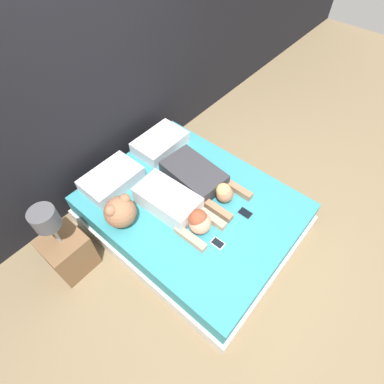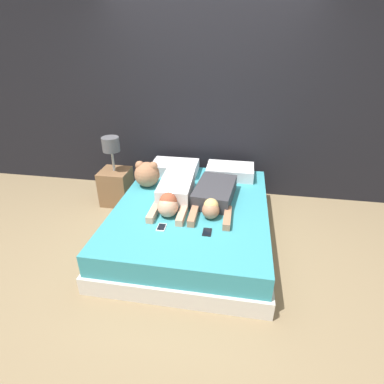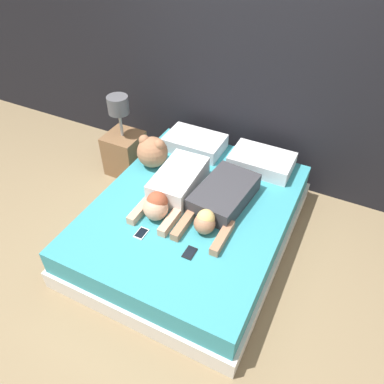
{
  "view_description": "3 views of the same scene",
  "coord_description": "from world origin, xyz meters",
  "views": [
    {
      "loc": [
        -1.36,
        -1.15,
        2.82
      ],
      "look_at": [
        0.0,
        0.0,
        0.56
      ],
      "focal_mm": 28.0,
      "sensor_mm": 36.0,
      "label": 1
    },
    {
      "loc": [
        0.47,
        -2.75,
        2.04
      ],
      "look_at": [
        0.0,
        0.0,
        0.56
      ],
      "focal_mm": 28.0,
      "sensor_mm": 36.0,
      "label": 2
    },
    {
      "loc": [
        1.06,
        -2.12,
        2.63
      ],
      "look_at": [
        0.0,
        0.0,
        0.56
      ],
      "focal_mm": 35.0,
      "sensor_mm": 36.0,
      "label": 3
    }
  ],
  "objects": [
    {
      "name": "ground_plane",
      "position": [
        0.0,
        0.0,
        0.0
      ],
      "size": [
        12.0,
        12.0,
        0.0
      ],
      "primitive_type": "plane",
      "color": "#7F6B4C"
    },
    {
      "name": "wall_back",
      "position": [
        0.0,
        1.19,
        1.3
      ],
      "size": [
        12.0,
        0.06,
        2.6
      ],
      "color": "black",
      "rests_on": "ground_plane"
    },
    {
      "name": "bed",
      "position": [
        0.0,
        0.0,
        0.2
      ],
      "size": [
        1.66,
        2.08,
        0.41
      ],
      "color": "beige",
      "rests_on": "ground_plane"
    },
    {
      "name": "pillow_head_left",
      "position": [
        -0.36,
        0.78,
        0.48
      ],
      "size": [
        0.59,
        0.39,
        0.14
      ],
      "color": "silver",
      "rests_on": "bed"
    },
    {
      "name": "pillow_head_right",
      "position": [
        0.36,
        0.78,
        0.48
      ],
      "size": [
        0.59,
        0.39,
        0.14
      ],
      "color": "silver",
      "rests_on": "bed"
    },
    {
      "name": "person_left",
      "position": [
        -0.2,
        0.02,
        0.51
      ],
      "size": [
        0.37,
        0.89,
        0.24
      ],
      "color": "silver",
      "rests_on": "bed"
    },
    {
      "name": "person_right",
      "position": [
        0.23,
        0.08,
        0.49
      ],
      "size": [
        0.46,
        0.95,
        0.2
      ],
      "color": "#333338",
      "rests_on": "bed"
    },
    {
      "name": "cell_phone_left",
      "position": [
        -0.21,
        -0.48,
        0.41
      ],
      "size": [
        0.08,
        0.12,
        0.01
      ],
      "color": "silver",
      "rests_on": "bed"
    },
    {
      "name": "cell_phone_right",
      "position": [
        0.22,
        -0.49,
        0.41
      ],
      "size": [
        0.08,
        0.12,
        0.01
      ],
      "color": "black",
      "rests_on": "bed"
    },
    {
      "name": "plush_toy",
      "position": [
        -0.6,
        0.35,
        0.57
      ],
      "size": [
        0.3,
        0.3,
        0.31
      ],
      "color": "#996647",
      "rests_on": "bed"
    },
    {
      "name": "nightstand",
      "position": [
        -1.12,
        0.58,
        0.3
      ],
      "size": [
        0.37,
        0.37,
        0.91
      ],
      "color": "brown",
      "rests_on": "ground_plane"
    }
  ]
}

